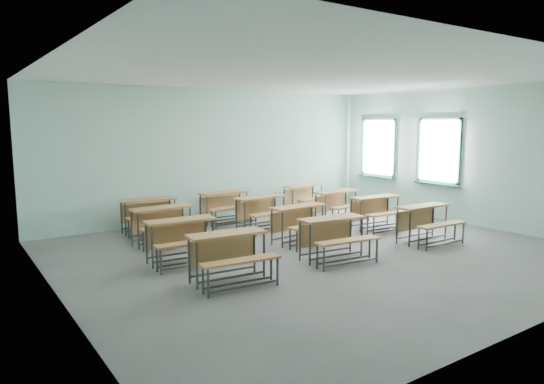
{
  "coord_description": "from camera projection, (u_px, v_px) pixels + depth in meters",
  "views": [
    {
      "loc": [
        -5.7,
        -6.71,
        2.35
      ],
      "look_at": [
        -0.25,
        1.2,
        1.0
      ],
      "focal_mm": 32.0,
      "sensor_mm": 36.0,
      "label": 1
    }
  ],
  "objects": [
    {
      "name": "desk_unit_r0c1",
      "position": [
        335.0,
        232.0,
        8.35
      ],
      "size": [
        1.26,
        0.92,
        0.74
      ],
      "rotation": [
        0.0,
        0.0,
        -0.11
      ],
      "color": "#9E6939",
      "rests_on": "ground"
    },
    {
      "name": "desk_unit_r2c2",
      "position": [
        339.0,
        201.0,
        11.73
      ],
      "size": [
        1.26,
        0.92,
        0.74
      ],
      "rotation": [
        0.0,
        0.0,
        0.11
      ],
      "color": "#9E6939",
      "rests_on": "ground"
    },
    {
      "name": "desk_unit_r0c2",
      "position": [
        427.0,
        218.0,
        9.62
      ],
      "size": [
        1.2,
        0.82,
        0.74
      ],
      "rotation": [
        0.0,
        0.0,
        -0.02
      ],
      "color": "#9E6939",
      "rests_on": "ground"
    },
    {
      "name": "desk_unit_r3c1",
      "position": [
        226.0,
        202.0,
        11.54
      ],
      "size": [
        1.2,
        0.82,
        0.74
      ],
      "rotation": [
        0.0,
        0.0,
        0.02
      ],
      "color": "#9E6939",
      "rests_on": "ground"
    },
    {
      "name": "desk_unit_r1c2",
      "position": [
        378.0,
        208.0,
        10.81
      ],
      "size": [
        1.24,
        0.88,
        0.74
      ],
      "rotation": [
        0.0,
        0.0,
        -0.07
      ],
      "color": "#9E6939",
      "rests_on": "ground"
    },
    {
      "name": "desk_unit_r1c1",
      "position": [
        301.0,
        218.0,
        9.57
      ],
      "size": [
        1.25,
        0.9,
        0.74
      ],
      "rotation": [
        0.0,
        0.0,
        0.09
      ],
      "color": "#9E6939",
      "rests_on": "ground"
    },
    {
      "name": "desk_unit_r0c0",
      "position": [
        230.0,
        250.0,
        7.17
      ],
      "size": [
        1.25,
        0.89,
        0.74
      ],
      "rotation": [
        0.0,
        0.0,
        -0.09
      ],
      "color": "#9E6939",
      "rests_on": "ground"
    },
    {
      "name": "desk_unit_r1c0",
      "position": [
        183.0,
        234.0,
        8.2
      ],
      "size": [
        1.23,
        0.86,
        0.74
      ],
      "rotation": [
        0.0,
        0.0,
        -0.05
      ],
      "color": "#9E6939",
      "rests_on": "ground"
    },
    {
      "name": "room",
      "position": [
        323.0,
        165.0,
        8.85
      ],
      "size": [
        9.04,
        8.04,
        3.24
      ],
      "color": "slate",
      "rests_on": "ground"
    },
    {
      "name": "desk_unit_r2c0",
      "position": [
        164.0,
        220.0,
        9.43
      ],
      "size": [
        1.22,
        0.85,
        0.74
      ],
      "rotation": [
        0.0,
        0.0,
        0.05
      ],
      "color": "#9E6939",
      "rests_on": "ground"
    },
    {
      "name": "desk_unit_r3c0",
      "position": [
        150.0,
        210.0,
        10.48
      ],
      "size": [
        1.23,
        0.86,
        0.74
      ],
      "rotation": [
        0.0,
        0.0,
        -0.05
      ],
      "color": "#9E6939",
      "rests_on": "ground"
    },
    {
      "name": "desk_unit_r3c2",
      "position": [
        306.0,
        194.0,
        12.85
      ],
      "size": [
        1.28,
        0.95,
        0.74
      ],
      "rotation": [
        0.0,
        0.0,
        0.13
      ],
      "color": "#9E6939",
      "rests_on": "ground"
    },
    {
      "name": "desk_unit_r2c1",
      "position": [
        263.0,
        208.0,
        10.81
      ],
      "size": [
        1.23,
        0.87,
        0.74
      ],
      "rotation": [
        0.0,
        0.0,
        0.06
      ],
      "color": "#9E6939",
      "rests_on": "ground"
    }
  ]
}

